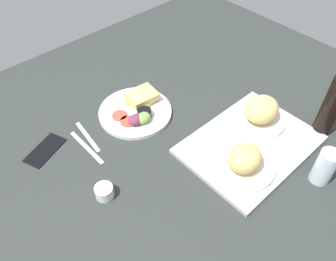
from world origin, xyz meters
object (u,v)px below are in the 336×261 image
serving_tray (250,144)px  bread_plate_near (260,113)px  cell_phone (45,150)px  bread_plate_far (244,161)px  soda_bottle (332,107)px  plate_with_salad (137,110)px  drinking_glass (325,167)px  espresso_cup (104,192)px  fork (88,136)px  knife (87,147)px

serving_tray → bread_plate_near: (-10.43, -4.76, 5.15)cm
bread_plate_near → cell_phone: bread_plate_near is taller
bread_plate_far → soda_bottle: 36.56cm
plate_with_salad → drinking_glass: 66.58cm
espresso_cup → serving_tray: bearing=160.5°
drinking_glass → cell_phone: bearing=-49.7°
fork → bread_plate_near: bearing=60.0°
knife → cell_phone: bearing=-127.8°
serving_tray → knife: 56.23cm
espresso_cup → cell_phone: bearing=-80.2°
soda_bottle → fork: 84.25cm
bread_plate_near → knife: bearing=-31.7°
bread_plate_far → espresso_cup: bread_plate_far is taller
fork → soda_bottle: bearing=56.2°
cell_phone → plate_with_salad: bearing=147.7°
drinking_glass → soda_bottle: size_ratio=0.54×
plate_with_salad → cell_phone: 35.53cm
drinking_glass → cell_phone: (58.47, -68.93, -5.83)cm
plate_with_salad → cell_phone: bearing=-11.1°
bread_plate_far → serving_tray: bearing=-154.3°
espresso_cup → knife: 21.11cm
bread_plate_far → espresso_cup: bearing=-30.4°
serving_tray → fork: 56.85cm
bread_plate_near → espresso_cup: size_ratio=3.48×
drinking_glass → plate_with_salad: bearing=-69.2°
cell_phone → bread_plate_far: bearing=109.0°
knife → cell_phone: (11.17, -8.43, 0.15)cm
bread_plate_near → plate_with_salad: bearing=-49.7°
bread_plate_far → plate_with_salad: size_ratio=0.72×
bread_plate_near → fork: 61.80cm
serving_tray → bread_plate_far: size_ratio=2.29×
soda_bottle → fork: soda_bottle is taller
fork → cell_phone: size_ratio=1.18×
plate_with_salad → soda_bottle: size_ratio=1.18×
serving_tray → drinking_glass: size_ratio=3.61×
bread_plate_near → knife: 62.04cm
serving_tray → cell_phone: bearing=-40.6°
serving_tray → bread_plate_far: (10.51, 5.05, 4.43)cm
serving_tray → cell_phone: size_ratio=3.13×
soda_bottle → espresso_cup: bearing=-22.1°
soda_bottle → knife: (66.81, -49.82, -11.37)cm
plate_with_salad → knife: (23.67, 1.58, -1.51)cm
bread_plate_far → espresso_cup: 44.03cm
drinking_glass → fork: size_ratio=0.73×
drinking_glass → soda_bottle: (-19.51, -10.68, 5.39)cm
serving_tray → bread_plate_near: 12.57cm
soda_bottle → espresso_cup: size_ratio=4.15×
cell_phone → bread_plate_near: bearing=126.1°
serving_tray → knife: serving_tray is taller
bread_plate_far → fork: 54.65cm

